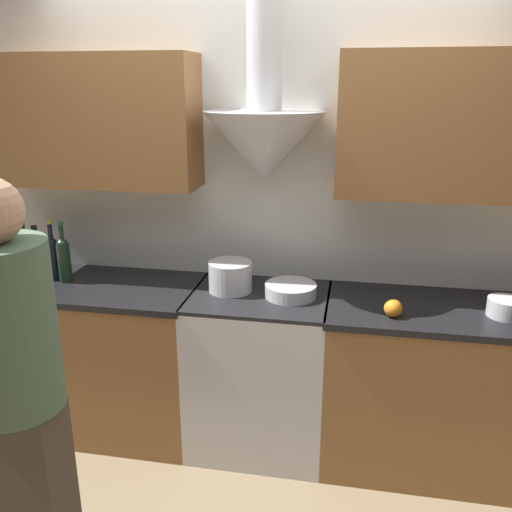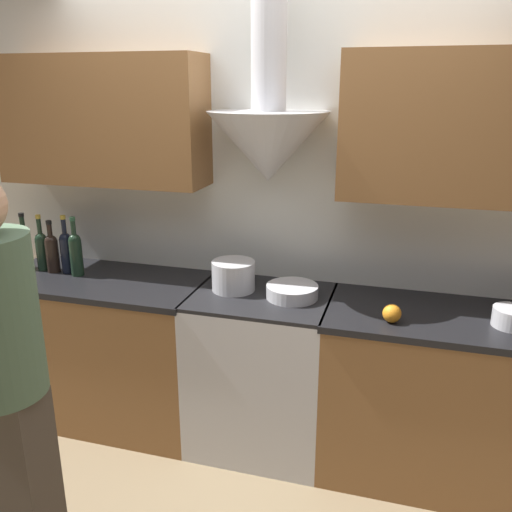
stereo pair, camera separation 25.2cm
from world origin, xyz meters
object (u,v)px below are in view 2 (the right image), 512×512
mixing_bowl (292,291)px  stock_pot (233,276)px  wine_bottle_1 (42,249)px  wine_bottle_3 (66,250)px  wine_bottle_2 (52,251)px  orange_fruit (392,313)px  wine_bottle_4 (76,252)px  saucepan (512,317)px  wine_bottle_0 (25,247)px  person_foreground_left (1,386)px  stove_range (261,370)px

mixing_bowl → stock_pot: bearing=175.7°
wine_bottle_1 → wine_bottle_3: wine_bottle_3 is taller
wine_bottle_1 → mixing_bowl: (1.55, -0.03, -0.10)m
wine_bottle_2 → orange_fruit: size_ratio=3.58×
wine_bottle_4 → mixing_bowl: wine_bottle_4 is taller
stock_pot → saucepan: bearing=-3.6°
wine_bottle_0 → orange_fruit: wine_bottle_0 is taller
stock_pot → wine_bottle_2: bearing=-179.3°
saucepan → person_foreground_left: person_foreground_left is taller
saucepan → wine_bottle_3: bearing=177.9°
wine_bottle_0 → person_foreground_left: bearing=-55.2°
wine_bottle_2 → stock_pot: bearing=0.7°
stove_range → wine_bottle_2: (-1.30, 0.02, 0.58)m
mixing_bowl → wine_bottle_1: bearing=179.0°
saucepan → stove_range: bearing=177.4°
saucepan → wine_bottle_1: bearing=178.0°
saucepan → wine_bottle_0: bearing=178.3°
wine_bottle_3 → saucepan: wine_bottle_3 is taller
stove_range → wine_bottle_3: 1.35m
mixing_bowl → orange_fruit: orange_fruit is taller
wine_bottle_2 → stock_pot: 1.14m
wine_bottle_2 → wine_bottle_1: bearing=170.0°
stove_range → saucepan: (1.22, -0.06, 0.50)m
saucepan → mixing_bowl: bearing=176.6°
stove_range → wine_bottle_4: size_ratio=2.60×
wine_bottle_3 → mixing_bowl: 1.38m
wine_bottle_4 → saucepan: wine_bottle_4 is taller
wine_bottle_1 → orange_fruit: bearing=-5.4°
wine_bottle_4 → stock_pot: wine_bottle_4 is taller
wine_bottle_4 → orange_fruit: 1.83m
saucepan → orange_fruit: bearing=-168.8°
wine_bottle_0 → wine_bottle_2: 0.19m
wine_bottle_3 → stock_pot: bearing=-0.1°
mixing_bowl → orange_fruit: 0.55m
wine_bottle_0 → saucepan: size_ratio=2.00×
wine_bottle_3 → orange_fruit: wine_bottle_3 is taller
wine_bottle_0 → person_foreground_left: 1.52m
mixing_bowl → orange_fruit: size_ratio=3.10×
wine_bottle_3 → wine_bottle_2: bearing=-170.9°
mixing_bowl → saucepan: 1.06m
wine_bottle_1 → stock_pot: 1.22m
orange_fruit → wine_bottle_1: bearing=174.6°
wine_bottle_2 → stock_pot: size_ratio=1.34×
wine_bottle_0 → wine_bottle_2: bearing=-1.4°
wine_bottle_0 → stock_pot: 1.33m
person_foreground_left → wine_bottle_4: bearing=112.3°
stove_range → stock_pot: 0.56m
wine_bottle_0 → wine_bottle_1: 0.11m
stove_range → wine_bottle_2: 1.43m
stove_range → stock_pot: size_ratio=3.88×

